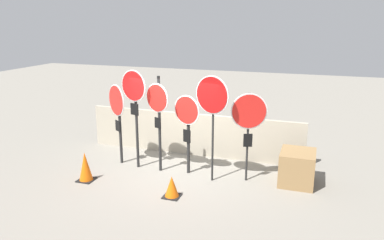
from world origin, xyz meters
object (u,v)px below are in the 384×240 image
Objects in this scene: stop_sign_0 at (117,109)px; traffic_cone_0 at (85,167)px; stop_sign_5 at (249,117)px; stop_sign_4 at (212,101)px; storage_crate at (297,168)px; stop_sign_3 at (187,120)px; stop_sign_1 at (134,98)px; stop_sign_2 at (158,108)px; traffic_cone_1 at (172,187)px.

stop_sign_0 reaches higher than traffic_cone_0.
stop_sign_5 is 4.28m from traffic_cone_0.
storage_crate is at bearing 34.07° from stop_sign_4.
stop_sign_3 is at bearing -174.04° from storage_crate.
stop_sign_0 is at bearing -175.56° from stop_sign_1.
stop_sign_4 reaches higher than stop_sign_0.
stop_sign_5 is 3.03× the size of traffic_cone_0.
stop_sign_1 reaches higher than stop_sign_2.
stop_sign_0 is 1.00× the size of stop_sign_5.
stop_sign_1 is 2.15m from traffic_cone_0.
stop_sign_0 is 4.48× the size of traffic_cone_1.
stop_sign_3 is 1.59m from stop_sign_5.
stop_sign_1 is 4.52m from storage_crate.
stop_sign_1 reaches higher than stop_sign_4.
stop_sign_3 is 0.99m from stop_sign_4.
stop_sign_4 reaches higher than stop_sign_3.
stop_sign_0 is 2.36× the size of storage_crate.
stop_sign_4 is 5.32× the size of traffic_cone_1.
stop_sign_4 reaches higher than stop_sign_5.
stop_sign_0 is 3.03× the size of traffic_cone_0.
stop_sign_5 is 4.48× the size of traffic_cone_1.
storage_crate reaches higher than traffic_cone_1.
traffic_cone_0 is at bearing -143.10° from stop_sign_4.
storage_crate reaches higher than traffic_cone_0.
storage_crate is (2.67, 1.69, 0.17)m from traffic_cone_1.
traffic_cone_1 is (2.17, -1.47, -1.34)m from stop_sign_0.
stop_sign_1 reaches higher than storage_crate.
storage_crate is at bearing -6.13° from stop_sign_5.
stop_sign_5 is at bearing 18.84° from stop_sign_1.
stop_sign_0 is 0.88× the size of stop_sign_2.
storage_crate is at bearing 27.29° from stop_sign_2.
stop_sign_2 is 2.16m from traffic_cone_1.
traffic_cone_1 is (0.88, -1.30, -1.49)m from stop_sign_2.
stop_sign_5 reaches higher than stop_sign_0.
stop_sign_5 is 1.77m from storage_crate.
stop_sign_2 is at bearing -173.81° from storage_crate.
stop_sign_3 is at bearing 161.80° from stop_sign_5.
stop_sign_5 reaches higher than storage_crate.
stop_sign_1 is 2.82× the size of storage_crate.
stop_sign_1 is 1.05× the size of stop_sign_2.
stop_sign_5 reaches higher than stop_sign_3.
traffic_cone_1 is at bearing -154.85° from stop_sign_5.
stop_sign_1 is at bearing -166.57° from stop_sign_4.
stop_sign_1 reaches higher than traffic_cone_0.
traffic_cone_0 is at bearing -121.47° from stop_sign_2.
stop_sign_2 is 2.35m from stop_sign_5.
stop_sign_1 is at bearing 162.72° from stop_sign_5.
traffic_cone_0 is at bearing -134.87° from stop_sign_3.
stop_sign_3 is at bearing 32.89° from stop_sign_0.
traffic_cone_1 is (2.40, -0.14, -0.12)m from traffic_cone_0.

